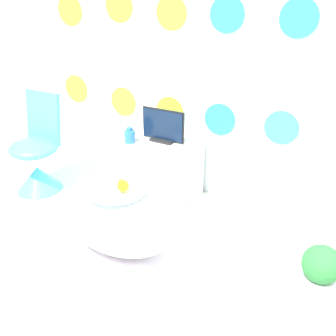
{
  "coord_description": "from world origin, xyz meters",
  "views": [
    {
      "loc": [
        1.56,
        -0.79,
        1.8
      ],
      "look_at": [
        0.57,
        1.01,
        0.77
      ],
      "focal_mm": 42.0,
      "sensor_mm": 36.0,
      "label": 1
    }
  ],
  "objects_px": {
    "chair": "(37,162)",
    "tv": "(163,127)",
    "bathtub": "(119,217)",
    "vase": "(130,136)",
    "potted_plant_left": "(321,268)"
  },
  "relations": [
    {
      "from": "chair",
      "to": "tv",
      "type": "bearing_deg",
      "value": 21.67
    },
    {
      "from": "chair",
      "to": "bathtub",
      "type": "bearing_deg",
      "value": -17.85
    },
    {
      "from": "bathtub",
      "to": "vase",
      "type": "height_order",
      "value": "vase"
    },
    {
      "from": "tv",
      "to": "potted_plant_left",
      "type": "relative_size",
      "value": 1.64
    },
    {
      "from": "bathtub",
      "to": "tv",
      "type": "xyz_separation_m",
      "value": [
        -0.08,
        0.79,
        0.39
      ]
    },
    {
      "from": "bathtub",
      "to": "tv",
      "type": "height_order",
      "value": "tv"
    },
    {
      "from": "chair",
      "to": "vase",
      "type": "xyz_separation_m",
      "value": [
        0.83,
        0.27,
        0.31
      ]
    },
    {
      "from": "bathtub",
      "to": "potted_plant_left",
      "type": "xyz_separation_m",
      "value": [
        1.35,
        -0.34,
        0.36
      ]
    },
    {
      "from": "vase",
      "to": "potted_plant_left",
      "type": "xyz_separation_m",
      "value": [
        1.66,
        -0.97,
        0.03
      ]
    },
    {
      "from": "chair",
      "to": "potted_plant_left",
      "type": "bearing_deg",
      "value": -15.76
    },
    {
      "from": "bathtub",
      "to": "tv",
      "type": "relative_size",
      "value": 2.28
    },
    {
      "from": "tv",
      "to": "vase",
      "type": "distance_m",
      "value": 0.28
    },
    {
      "from": "bathtub",
      "to": "chair",
      "type": "distance_m",
      "value": 1.2
    },
    {
      "from": "vase",
      "to": "potted_plant_left",
      "type": "relative_size",
      "value": 0.58
    },
    {
      "from": "bathtub",
      "to": "vase",
      "type": "relative_size",
      "value": 6.48
    }
  ]
}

